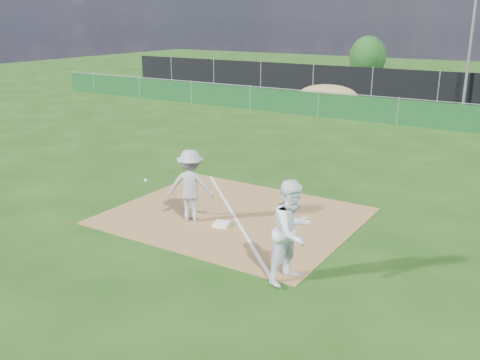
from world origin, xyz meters
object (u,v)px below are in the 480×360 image
object	(u,v)px
light_pole	(472,32)
tree_left	(368,57)
runner	(292,232)
car_left	(371,78)
first_base	(221,224)
play_at_first	(191,186)
car_mid	(426,82)

from	to	relation	value
light_pole	tree_left	distance (m)	13.22
light_pole	runner	xyz separation A→B (m)	(1.30, -24.00, -2.98)
runner	light_pole	bearing A→B (deg)	14.70
car_left	tree_left	distance (m)	5.96
first_base	tree_left	world-z (taller)	tree_left
tree_left	play_at_first	bearing A→B (deg)	-77.93
light_pole	car_mid	xyz separation A→B (m)	(-3.23, 4.40, -3.33)
car_left	first_base	bearing A→B (deg)	-152.17
light_pole	play_at_first	xyz separation A→B (m)	(-2.23, -22.51, -3.08)
light_pole	tree_left	world-z (taller)	light_pole
light_pole	car_left	distance (m)	8.53
play_at_first	runner	distance (m)	3.83
light_pole	car_mid	distance (m)	6.39
car_mid	light_pole	bearing A→B (deg)	-121.23
car_left	tree_left	world-z (taller)	tree_left
runner	car_mid	world-z (taller)	runner
car_mid	tree_left	world-z (taller)	tree_left
first_base	runner	xyz separation A→B (m)	(2.69, -1.57, 0.96)
play_at_first	first_base	bearing A→B (deg)	5.41
car_left	tree_left	size ratio (longest dim) A/B	1.25
play_at_first	tree_left	size ratio (longest dim) A/B	0.55
car_left	runner	bearing A→B (deg)	-147.60
tree_left	car_mid	bearing A→B (deg)	-40.48
play_at_first	car_mid	world-z (taller)	play_at_first
play_at_first	car_left	world-z (taller)	play_at_first
light_pole	tree_left	size ratio (longest dim) A/B	2.37
first_base	car_left	world-z (taller)	car_left
runner	car_left	distance (m)	29.09
car_left	car_mid	size ratio (longest dim) A/B	1.05
first_base	runner	world-z (taller)	runner
first_base	play_at_first	distance (m)	1.20
car_left	car_mid	world-z (taller)	car_left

